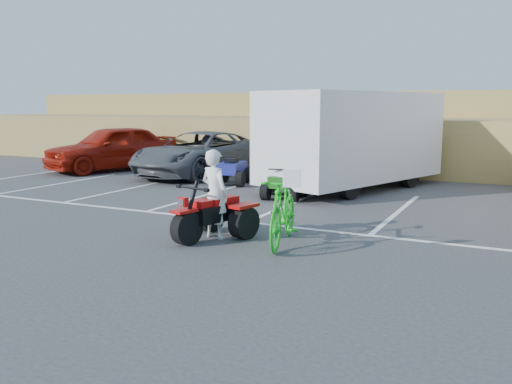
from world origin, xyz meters
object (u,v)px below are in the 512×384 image
at_px(rider, 215,194).
at_px(quad_atv_blue, 232,184).
at_px(quad_atv_green, 285,198).
at_px(green_dirt_bike, 283,210).
at_px(grey_pickup, 199,154).
at_px(cargo_trailer, 354,137).
at_px(red_trike_atv, 210,239).
at_px(red_car, 112,148).

relative_size(rider, quad_atv_blue, 1.17).
distance_m(quad_atv_blue, quad_atv_green, 3.06).
height_order(green_dirt_bike, grey_pickup, grey_pickup).
height_order(grey_pickup, quad_atv_green, grey_pickup).
bearing_deg(quad_atv_green, grey_pickup, 139.87).
bearing_deg(cargo_trailer, green_dirt_bike, -63.95).
height_order(rider, quad_atv_blue, rider).
xyz_separation_m(quad_atv_blue, quad_atv_green, (2.57, -1.66, 0.00)).
bearing_deg(rider, green_dirt_bike, -160.91).
bearing_deg(rider, red_trike_atv, 90.00).
xyz_separation_m(red_trike_atv, green_dirt_bike, (1.41, 0.25, 0.64)).
bearing_deg(cargo_trailer, red_car, -163.05).
distance_m(green_dirt_bike, quad_atv_blue, 7.72).
relative_size(rider, red_car, 0.33).
relative_size(cargo_trailer, quad_atv_green, 5.01).
relative_size(quad_atv_blue, quad_atv_green, 1.09).
relative_size(grey_pickup, red_car, 1.10).
relative_size(red_trike_atv, red_car, 0.32).
distance_m(green_dirt_bike, cargo_trailer, 7.14).
bearing_deg(green_dirt_bike, red_trike_atv, 177.66).
height_order(rider, cargo_trailer, cargo_trailer).
distance_m(rider, green_dirt_bike, 1.39).
xyz_separation_m(cargo_trailer, quad_atv_blue, (-3.73, -0.80, -1.56)).
distance_m(red_trike_atv, rider, 0.86).
distance_m(red_trike_atv, green_dirt_bike, 1.57).
bearing_deg(quad_atv_blue, red_car, 157.21).
relative_size(green_dirt_bike, grey_pickup, 0.38).
relative_size(red_car, quad_atv_blue, 3.54).
relative_size(grey_pickup, cargo_trailer, 0.85).
bearing_deg(quad_atv_blue, grey_pickup, 134.53).
bearing_deg(red_car, quad_atv_blue, 8.88).
bearing_deg(rider, quad_atv_green, -68.36).
bearing_deg(red_trike_atv, rider, 90.00).
distance_m(grey_pickup, red_car, 3.85).
bearing_deg(green_dirt_bike, quad_atv_green, 100.58).
height_order(cargo_trailer, quad_atv_blue, cargo_trailer).
height_order(grey_pickup, red_car, red_car).
relative_size(red_trike_atv, quad_atv_green, 1.24).
bearing_deg(grey_pickup, cargo_trailer, -1.92).
height_order(grey_pickup, cargo_trailer, cargo_trailer).
xyz_separation_m(red_trike_atv, grey_pickup, (-5.25, 7.98, 0.78)).
xyz_separation_m(green_dirt_bike, quad_atv_green, (-1.94, 4.58, -0.64)).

